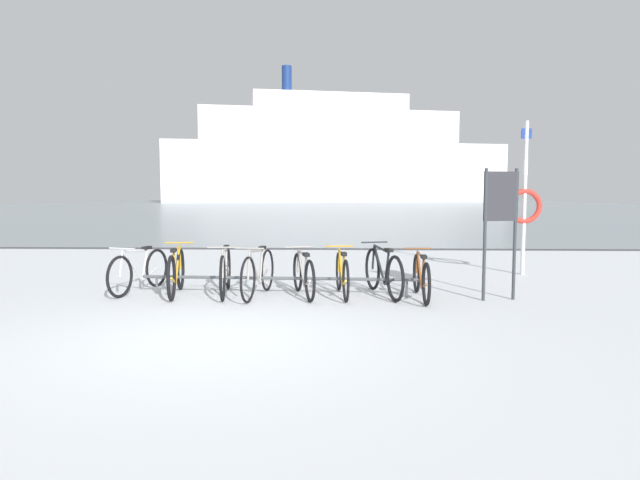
# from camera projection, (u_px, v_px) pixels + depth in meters

# --- Properties ---
(ground) EXTENTS (80.00, 132.00, 0.08)m
(ground) POSITION_uv_depth(u_px,v_px,m) (326.00, 207.00, 60.06)
(ground) COLOR silver
(bike_rack) EXTENTS (4.51, 0.24, 0.31)m
(bike_rack) POSITION_uv_depth(u_px,v_px,m) (280.00, 279.00, 9.04)
(bike_rack) COLOR #4C5156
(bike_rack) RESTS_ON ground
(bicycle_0) EXTENTS (0.56, 1.70, 0.79)m
(bicycle_0) POSITION_uv_depth(u_px,v_px,m) (139.00, 271.00, 9.33)
(bicycle_0) COLOR black
(bicycle_0) RESTS_ON ground
(bicycle_1) EXTENTS (0.46, 1.71, 0.82)m
(bicycle_1) POSITION_uv_depth(u_px,v_px,m) (176.00, 272.00, 9.08)
(bicycle_1) COLOR black
(bicycle_1) RESTS_ON ground
(bicycle_2) EXTENTS (0.46, 1.80, 0.83)m
(bicycle_2) POSITION_uv_depth(u_px,v_px,m) (225.00, 272.00, 9.09)
(bicycle_2) COLOR black
(bicycle_2) RESTS_ON ground
(bicycle_3) EXTENTS (0.46, 1.76, 0.83)m
(bicycle_3) POSITION_uv_depth(u_px,v_px,m) (258.00, 273.00, 8.93)
(bicycle_3) COLOR black
(bicycle_3) RESTS_ON ground
(bicycle_4) EXTENTS (0.57, 1.57, 0.76)m
(bicycle_4) POSITION_uv_depth(u_px,v_px,m) (303.00, 275.00, 8.96)
(bicycle_4) COLOR black
(bicycle_4) RESTS_ON ground
(bicycle_5) EXTENTS (0.46, 1.68, 0.77)m
(bicycle_5) POSITION_uv_depth(u_px,v_px,m) (342.00, 274.00, 8.99)
(bicycle_5) COLOR black
(bicycle_5) RESTS_ON ground
(bicycle_6) EXTENTS (0.60, 1.76, 0.83)m
(bicycle_6) POSITION_uv_depth(u_px,v_px,m) (383.00, 272.00, 9.03)
(bicycle_6) COLOR black
(bicycle_6) RESTS_ON ground
(bicycle_7) EXTENTS (0.46, 1.72, 0.75)m
(bicycle_7) POSITION_uv_depth(u_px,v_px,m) (421.00, 277.00, 8.76)
(bicycle_7) COLOR black
(bicycle_7) RESTS_ON ground
(info_sign) EXTENTS (0.55, 0.15, 2.02)m
(info_sign) POSITION_uv_depth(u_px,v_px,m) (501.00, 211.00, 8.56)
(info_sign) COLOR #33383D
(info_sign) RESTS_ON ground
(rescue_post) EXTENTS (0.71, 0.11, 3.06)m
(rescue_post) POSITION_uv_depth(u_px,v_px,m) (524.00, 202.00, 11.22)
(rescue_post) COLOR silver
(rescue_post) RESTS_ON ground
(ferry_ship) EXTENTS (53.91, 19.70, 20.75)m
(ferry_ship) POSITION_uv_depth(u_px,v_px,m) (335.00, 158.00, 88.41)
(ferry_ship) COLOR white
(ferry_ship) RESTS_ON ground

